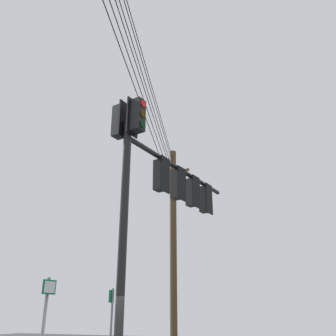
{
  "coord_description": "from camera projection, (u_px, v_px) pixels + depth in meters",
  "views": [
    {
      "loc": [
        3.99,
        -6.34,
        2.16
      ],
      "look_at": [
        0.14,
        2.87,
        6.15
      ],
      "focal_mm": 38.91,
      "sensor_mm": 36.0,
      "label": 1
    }
  ],
  "objects": [
    {
      "name": "route_sign_secondary",
      "position": [
        111.0,
        329.0,
        10.92
      ],
      "size": [
        0.11,
        0.32,
        2.88
      ],
      "color": "slate",
      "rests_on": "ground"
    },
    {
      "name": "signal_mast_assembly",
      "position": [
        160.0,
        187.0,
        10.12
      ],
      "size": [
        1.45,
        5.61,
        7.41
      ],
      "color": "black",
      "rests_on": "ground"
    },
    {
      "name": "utility_pole_wooden",
      "position": [
        173.0,
        245.0,
        18.22
      ],
      "size": [
        2.05,
        0.67,
        10.47
      ],
      "color": "#4C3823",
      "rests_on": "ground"
    },
    {
      "name": "overhead_wire_span",
      "position": [
        123.0,
        20.0,
        9.45
      ],
      "size": [
        5.89,
        21.44,
        2.22
      ],
      "color": "black"
    }
  ]
}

